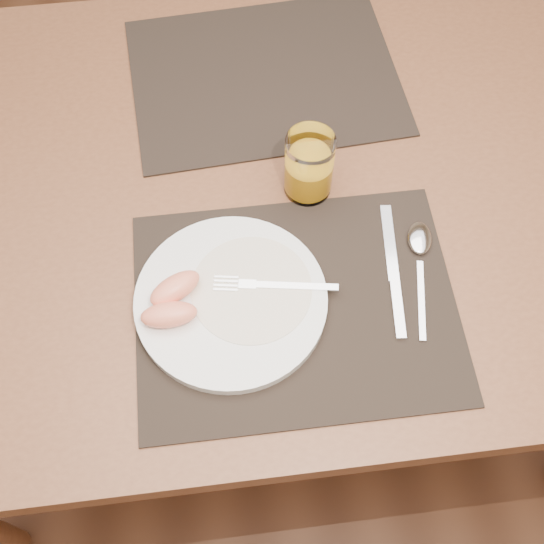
{
  "coord_description": "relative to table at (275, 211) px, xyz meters",
  "views": [
    {
      "loc": [
        -0.08,
        -0.63,
        1.62
      ],
      "look_at": [
        -0.03,
        -0.17,
        0.77
      ],
      "focal_mm": 45.0,
      "sensor_mm": 36.0,
      "label": 1
    }
  ],
  "objects": [
    {
      "name": "ground",
      "position": [
        0.0,
        0.0,
        -0.67
      ],
      "size": [
        5.0,
        5.0,
        0.0
      ],
      "primitive_type": "plane",
      "color": "brown",
      "rests_on": "ground"
    },
    {
      "name": "table",
      "position": [
        0.0,
        0.0,
        0.0
      ],
      "size": [
        1.4,
        0.9,
        0.75
      ],
      "color": "brown",
      "rests_on": "ground"
    },
    {
      "name": "placemat_near",
      "position": [
        0.0,
        -0.22,
        0.09
      ],
      "size": [
        0.45,
        0.35,
        0.0
      ],
      "primitive_type": "cube",
      "rotation": [
        0.0,
        0.0,
        -0.0
      ],
      "color": "black",
      "rests_on": "table"
    },
    {
      "name": "placemat_far",
      "position": [
        0.01,
        0.22,
        0.09
      ],
      "size": [
        0.47,
        0.38,
        0.0
      ],
      "primitive_type": "cube",
      "rotation": [
        0.0,
        0.0,
        0.06
      ],
      "color": "black",
      "rests_on": "table"
    },
    {
      "name": "plate",
      "position": [
        -0.09,
        -0.2,
        0.1
      ],
      "size": [
        0.27,
        0.27,
        0.02
      ],
      "primitive_type": "cylinder",
      "color": "white",
      "rests_on": "placemat_near"
    },
    {
      "name": "plate_dressing",
      "position": [
        -0.06,
        -0.19,
        0.1
      ],
      "size": [
        0.17,
        0.17,
        0.0
      ],
      "color": "white",
      "rests_on": "plate"
    },
    {
      "name": "fork",
      "position": [
        -0.04,
        -0.19,
        0.11
      ],
      "size": [
        0.17,
        0.04,
        0.0
      ],
      "color": "silver",
      "rests_on": "plate"
    },
    {
      "name": "knife",
      "position": [
        0.15,
        -0.2,
        0.09
      ],
      "size": [
        0.04,
        0.22,
        0.01
      ],
      "color": "silver",
      "rests_on": "placemat_near"
    },
    {
      "name": "spoon",
      "position": [
        0.19,
        -0.15,
        0.09
      ],
      "size": [
        0.06,
        0.19,
        0.01
      ],
      "color": "silver",
      "rests_on": "placemat_near"
    },
    {
      "name": "juice_glass",
      "position": [
        0.05,
        -0.02,
        0.14
      ],
      "size": [
        0.07,
        0.07,
        0.11
      ],
      "color": "white",
      "rests_on": "placemat_near"
    },
    {
      "name": "grapefruit_wedges",
      "position": [
        -0.17,
        -0.21,
        0.12
      ],
      "size": [
        0.09,
        0.09,
        0.03
      ],
      "color": "#FB8B66",
      "rests_on": "plate"
    }
  ]
}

